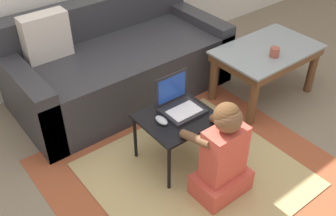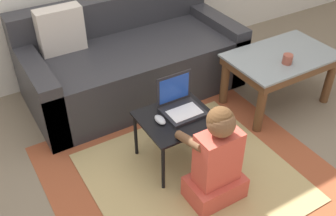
# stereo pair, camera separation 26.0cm
# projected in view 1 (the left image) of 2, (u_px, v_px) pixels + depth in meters

# --- Properties ---
(ground_plane) EXTENTS (16.00, 16.00, 0.00)m
(ground_plane) POSITION_uv_depth(u_px,v_px,m) (175.00, 169.00, 2.77)
(ground_plane) COLOR #7F705B
(area_rug) EXTENTS (1.82, 1.77, 0.01)m
(area_rug) POSITION_uv_depth(u_px,v_px,m) (195.00, 174.00, 2.72)
(area_rug) COLOR #9E4C2D
(area_rug) RESTS_ON ground_plane
(couch) EXTENTS (1.82, 0.91, 0.83)m
(couch) POSITION_uv_depth(u_px,v_px,m) (117.00, 63.00, 3.38)
(couch) COLOR #2D2D33
(couch) RESTS_ON ground_plane
(coffee_table) EXTENTS (0.87, 0.55, 0.46)m
(coffee_table) POSITION_uv_depth(u_px,v_px,m) (266.00, 57.00, 3.28)
(coffee_table) COLOR gray
(coffee_table) RESTS_ON ground_plane
(laptop_desk) EXTENTS (0.49, 0.43, 0.39)m
(laptop_desk) POSITION_uv_depth(u_px,v_px,m) (177.00, 122.00, 2.65)
(laptop_desk) COLOR black
(laptop_desk) RESTS_ON ground_plane
(laptop) EXTENTS (0.27, 0.24, 0.25)m
(laptop) POSITION_uv_depth(u_px,v_px,m) (180.00, 105.00, 2.66)
(laptop) COLOR #232328
(laptop) RESTS_ON laptop_desk
(computer_mouse) EXTENTS (0.06, 0.11, 0.03)m
(computer_mouse) POSITION_uv_depth(u_px,v_px,m) (161.00, 120.00, 2.57)
(computer_mouse) COLOR #B2B7C1
(computer_mouse) RESTS_ON laptop_desk
(person_seated) EXTENTS (0.36, 0.38, 0.71)m
(person_seated) POSITION_uv_depth(u_px,v_px,m) (223.00, 156.00, 2.42)
(person_seated) COLOR #CC4C3D
(person_seated) RESTS_ON ground_plane
(cup_on_table) EXTENTS (0.08, 0.08, 0.08)m
(cup_on_table) POSITION_uv_depth(u_px,v_px,m) (275.00, 52.00, 3.10)
(cup_on_table) COLOR #994C3D
(cup_on_table) RESTS_ON coffee_table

